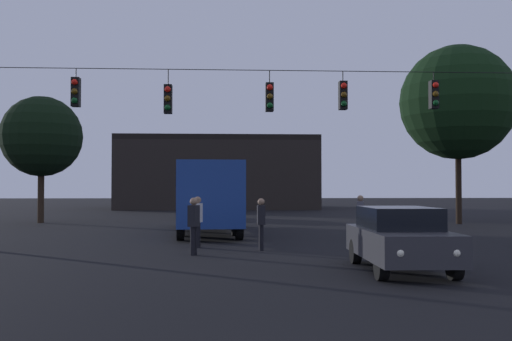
{
  "coord_description": "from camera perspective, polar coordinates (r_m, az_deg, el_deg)",
  "views": [
    {
      "loc": [
        -1.26,
        -5.32,
        1.99
      ],
      "look_at": [
        0.09,
        19.21,
        2.7
      ],
      "focal_mm": 41.69,
      "sensor_mm": 36.0,
      "label": 1
    }
  ],
  "objects": [
    {
      "name": "pedestrian_crossing_left",
      "position": [
        18.89,
        0.5,
        -4.87
      ],
      "size": [
        0.25,
        0.36,
        1.65
      ],
      "color": "black",
      "rests_on": "ground"
    },
    {
      "name": "tree_behind_building",
      "position": [
        35.92,
        -19.89,
        3.08
      ],
      "size": [
        4.57,
        4.57,
        7.19
      ],
      "color": "#2D2116",
      "rests_on": "ground"
    },
    {
      "name": "pedestrian_near_bus",
      "position": [
        17.67,
        -6.0,
        -4.98
      ],
      "size": [
        0.35,
        0.42,
        1.7
      ],
      "color": "black",
      "rests_on": "ground"
    },
    {
      "name": "city_bus",
      "position": [
        26.78,
        -4.71,
        -1.92
      ],
      "size": [
        3.1,
        11.12,
        3.0
      ],
      "color": "navy",
      "rests_on": "ground"
    },
    {
      "name": "pedestrian_crossing_center",
      "position": [
        22.68,
        9.99,
        -4.22
      ],
      "size": [
        0.3,
        0.4,
        1.71
      ],
      "color": "black",
      "rests_on": "ground"
    },
    {
      "name": "pedestrian_crossing_right",
      "position": [
        19.86,
        -5.61,
        -4.62
      ],
      "size": [
        0.32,
        0.41,
        1.7
      ],
      "color": "black",
      "rests_on": "ground"
    },
    {
      "name": "overhead_signal_span",
      "position": [
        19.71,
        0.46,
        3.82
      ],
      "size": [
        18.55,
        0.44,
        6.52
      ],
      "color": "black",
      "rests_on": "ground"
    },
    {
      "name": "tree_left_silhouette",
      "position": [
        34.92,
        18.79,
        6.2
      ],
      "size": [
        6.33,
        6.33,
        9.88
      ],
      "color": "black",
      "rests_on": "ground"
    },
    {
      "name": "corner_building",
      "position": [
        58.71,
        -3.65,
        -0.31
      ],
      "size": [
        18.43,
        12.94,
        6.74
      ],
      "color": "black",
      "rests_on": "ground"
    },
    {
      "name": "ground_plane",
      "position": [
        29.91,
        -0.73,
        -5.48
      ],
      "size": [
        168.0,
        168.0,
        0.0
      ],
      "primitive_type": "plane",
      "color": "black",
      "rests_on": "ground"
    },
    {
      "name": "car_far_left",
      "position": [
        38.28,
        -4.8,
        -3.44
      ],
      "size": [
        2.08,
        4.43,
        1.52
      ],
      "color": "#2D2D33",
      "rests_on": "ground"
    },
    {
      "name": "car_near_right",
      "position": [
        14.68,
        13.61,
        -6.27
      ],
      "size": [
        1.91,
        4.38,
        1.52
      ],
      "color": "#2D2D33",
      "rests_on": "ground"
    }
  ]
}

